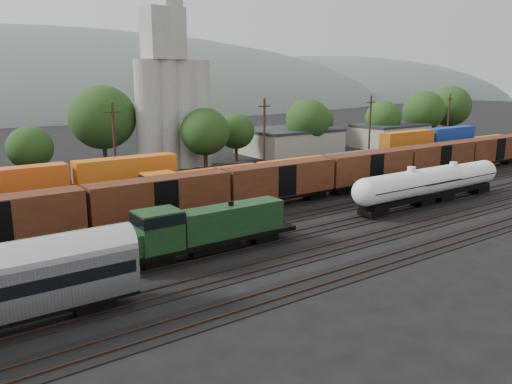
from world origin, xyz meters
TOP-DOWN VIEW (x-y plane):
  - ground at (0.00, 0.00)m, footprint 600.00×600.00m
  - tracks at (0.00, 0.00)m, footprint 180.00×33.20m
  - green_locomotive at (-14.25, -5.00)m, footprint 16.58×2.93m
  - tank_car_a at (13.34, -5.00)m, footprint 18.08×3.24m
  - tank_car_b at (21.56, -5.00)m, footprint 17.24×3.09m
  - orange_locomotive at (-6.98, 10.00)m, footprint 17.63×2.94m
  - boxcar_string at (-5.80, 5.00)m, footprint 153.60×2.90m
  - container_wall at (0.30, 15.00)m, footprint 160.00×2.60m
  - grain_silo at (3.28, 36.00)m, footprint 13.40×5.00m
  - industrial_sheds at (6.63, 35.25)m, footprint 119.38×17.26m
  - tree_band at (0.53, 36.83)m, footprint 164.61×21.41m
  - utility_poles at (0.00, 22.00)m, footprint 122.20×0.36m
  - distant_hills at (23.92, 260.00)m, footprint 860.00×286.00m

SIDE VIEW (x-z plane):
  - distant_hills at x=23.92m, z-range -85.56..44.44m
  - ground at x=0.00m, z-range 0.00..0.00m
  - tracks at x=0.00m, z-range -0.05..0.15m
  - container_wall at x=0.30m, z-range -0.40..5.40m
  - green_locomotive at x=-14.25m, z-range 0.31..4.70m
  - orange_locomotive at x=-6.98m, z-range 0.31..4.72m
  - industrial_sheds at x=6.63m, z-range 0.01..5.11m
  - tank_car_b at x=21.56m, z-range 0.43..4.94m
  - tank_car_a at x=13.34m, z-range 0.44..5.17m
  - boxcar_string at x=-5.80m, z-range 1.02..5.22m
  - utility_poles at x=0.00m, z-range 0.21..12.21m
  - tree_band at x=0.53m, z-range 0.45..14.42m
  - grain_silo at x=3.28m, z-range -3.24..25.76m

